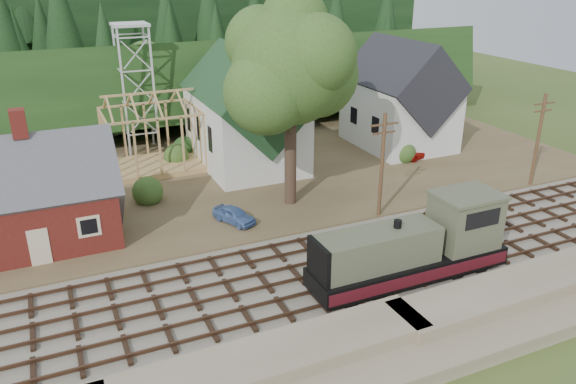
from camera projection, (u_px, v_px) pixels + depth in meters
name	position (u px, v px, depth m)	size (l,w,h in m)	color
ground	(328.00, 271.00, 34.59)	(140.00, 140.00, 0.00)	#384C1E
embankment	(409.00, 352.00, 27.43)	(64.00, 5.00, 1.60)	#7F7259
railroad_bed	(328.00, 270.00, 34.56)	(64.00, 11.00, 0.16)	#726B5B
village_flat	(233.00, 175.00, 49.71)	(64.00, 26.00, 0.30)	brown
hillside	(170.00, 114.00, 70.00)	(70.00, 28.00, 8.00)	#1E3F19
ridge	(145.00, 89.00, 83.49)	(80.00, 20.00, 12.00)	black
depot	(33.00, 201.00, 36.59)	(10.80, 7.41, 9.00)	#551513
church	(246.00, 112.00, 49.96)	(8.40, 15.17, 13.00)	silver
farmhouse	(400.00, 101.00, 55.56)	(8.40, 10.80, 10.60)	silver
timber_frame	(152.00, 137.00, 49.62)	(8.20, 6.20, 6.99)	tan
lattice_tower	(132.00, 50.00, 52.10)	(3.20, 3.20, 12.12)	silver
big_tree	(292.00, 74.00, 40.01)	(10.90, 8.40, 14.70)	#38281E
telegraph_pole_near	(382.00, 164.00, 40.00)	(2.20, 0.28, 8.00)	#4C331E
telegraph_pole_far	(538.00, 139.00, 45.67)	(2.20, 0.28, 8.00)	#4C331E
locomotive	(417.00, 248.00, 32.84)	(12.17, 3.04, 4.86)	black
car_blue	(234.00, 215.00, 40.08)	(1.40, 3.48, 1.18)	#5275B0
car_red	(418.00, 152.00, 53.43)	(1.83, 3.96, 1.10)	red
patio_set	(24.00, 229.00, 34.92)	(2.06, 2.06, 2.30)	silver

